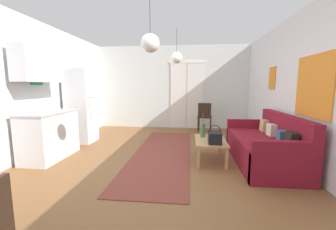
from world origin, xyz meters
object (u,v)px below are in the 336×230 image
at_px(couch, 266,147).
at_px(bamboo_vase, 203,130).
at_px(handbag, 215,137).
at_px(pendant_lamp_near, 150,43).
at_px(coffee_table, 210,142).
at_px(accent_chair, 205,116).
at_px(pendant_lamp_far, 177,58).
at_px(refrigerator, 81,106).

distance_m(couch, bamboo_vase, 1.17).
height_order(couch, handbag, couch).
distance_m(bamboo_vase, handbag, 0.47).
bearing_deg(pendant_lamp_near, bamboo_vase, 54.55).
bearing_deg(coffee_table, accent_chair, 88.82).
distance_m(couch, pendant_lamp_far, 2.65).
xyz_separation_m(coffee_table, accent_chair, (0.05, 2.50, 0.15)).
height_order(coffee_table, bamboo_vase, bamboo_vase).
bearing_deg(pendant_lamp_far, couch, -32.35).
xyz_separation_m(handbag, pendant_lamp_near, (-0.98, -0.69, 1.46)).
relative_size(bamboo_vase, refrigerator, 0.27).
relative_size(bamboo_vase, pendant_lamp_far, 0.62).
xyz_separation_m(accent_chair, pendant_lamp_far, (-0.75, -1.44, 1.52)).
relative_size(accent_chair, pendant_lamp_far, 1.14).
relative_size(handbag, pendant_lamp_far, 0.41).
xyz_separation_m(couch, refrigerator, (-4.03, 1.05, 0.60)).
bearing_deg(coffee_table, pendant_lamp_far, 123.50).
bearing_deg(coffee_table, refrigerator, 161.13).
relative_size(coffee_table, handbag, 2.82).
bearing_deg(pendant_lamp_far, refrigerator, -179.43).
xyz_separation_m(coffee_table, pendant_lamp_near, (-0.93, -0.92, 1.61)).
xyz_separation_m(coffee_table, pendant_lamp_far, (-0.70, 1.06, 1.67)).
relative_size(coffee_table, bamboo_vase, 1.88).
distance_m(handbag, accent_chair, 2.73).
bearing_deg(coffee_table, handbag, -77.46).
bearing_deg(accent_chair, pendant_lamp_far, 69.07).
bearing_deg(bamboo_vase, handbag, -66.97).
bearing_deg(couch, refrigerator, 165.38).
height_order(coffee_table, refrigerator, refrigerator).
xyz_separation_m(coffee_table, refrigerator, (-3.04, 1.04, 0.55)).
bearing_deg(couch, coffee_table, 179.24).
relative_size(handbag, pendant_lamp_near, 0.38).
height_order(bamboo_vase, refrigerator, refrigerator).
height_order(accent_chair, pendant_lamp_near, pendant_lamp_near).
xyz_separation_m(refrigerator, accent_chair, (3.09, 1.46, -0.39)).
relative_size(coffee_table, refrigerator, 0.50).
height_order(pendant_lamp_near, pendant_lamp_far, same).
xyz_separation_m(bamboo_vase, pendant_lamp_near, (-0.80, -1.12, 1.43)).
distance_m(coffee_table, accent_chair, 2.50).
distance_m(coffee_table, handbag, 0.28).
height_order(couch, pendant_lamp_far, pendant_lamp_far).
relative_size(refrigerator, pendant_lamp_far, 2.30).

